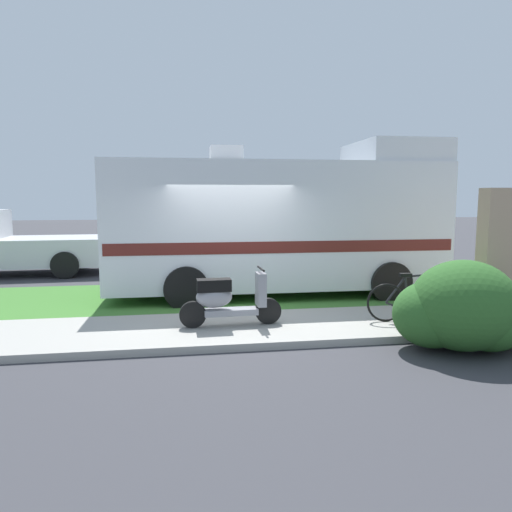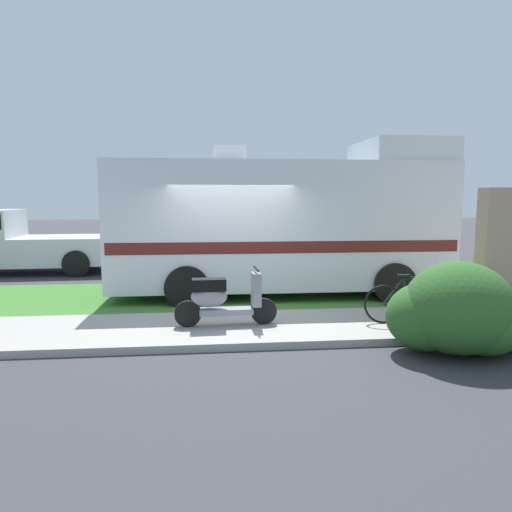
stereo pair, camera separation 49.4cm
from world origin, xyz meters
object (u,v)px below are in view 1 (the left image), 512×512
at_px(scooter, 227,299).
at_px(bottle_green, 471,312).
at_px(motorhome_rv, 280,223).
at_px(bicycle, 415,300).

distance_m(scooter, bottle_green, 4.32).
bearing_deg(scooter, motorhome_rv, 62.29).
xyz_separation_m(scooter, bottle_green, (4.31, -0.21, -0.34)).
xyz_separation_m(bicycle, bottle_green, (1.07, 0.01, -0.26)).
xyz_separation_m(motorhome_rv, scooter, (-1.50, -2.85, -1.09)).
height_order(motorhome_rv, bottle_green, motorhome_rv).
distance_m(motorhome_rv, bicycle, 3.72).
relative_size(bicycle, bottle_green, 5.95).
relative_size(scooter, bicycle, 1.02).
relative_size(motorhome_rv, bottle_green, 26.24).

